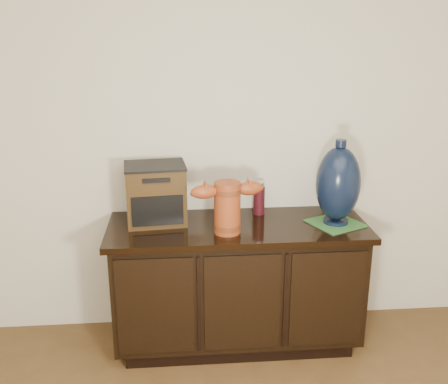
{
  "coord_description": "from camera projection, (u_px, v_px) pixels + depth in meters",
  "views": [
    {
      "loc": [
        -0.31,
        -0.51,
        1.83
      ],
      "look_at": [
        -0.08,
        2.18,
        0.97
      ],
      "focal_mm": 42.0,
      "sensor_mm": 36.0,
      "label": 1
    }
  ],
  "objects": [
    {
      "name": "sideboard",
      "position": [
        237.0,
        283.0,
        3.06
      ],
      "size": [
        1.46,
        0.56,
        0.75
      ],
      "color": "black",
      "rests_on": "ground"
    },
    {
      "name": "lamp_base",
      "position": [
        338.0,
        184.0,
        2.89
      ],
      "size": [
        0.33,
        0.33,
        0.48
      ],
      "rotation": [
        0.0,
        0.0,
        0.43
      ],
      "color": "black",
      "rests_on": "green_mat"
    },
    {
      "name": "terracotta_vessel",
      "position": [
        227.0,
        205.0,
        2.79
      ],
      "size": [
        0.4,
        0.17,
        0.28
      ],
      "rotation": [
        0.0,
        0.0,
        0.16
      ],
      "color": "#9C421C",
      "rests_on": "sideboard"
    },
    {
      "name": "green_mat",
      "position": [
        335.0,
        223.0,
        2.96
      ],
      "size": [
        0.34,
        0.34,
        0.01
      ],
      "primitive_type": "cube",
      "rotation": [
        0.0,
        0.0,
        0.43
      ],
      "color": "#2E622C",
      "rests_on": "sideboard"
    },
    {
      "name": "spray_can",
      "position": [
        259.0,
        198.0,
        3.09
      ],
      "size": [
        0.07,
        0.07,
        0.2
      ],
      "color": "#550E1A",
      "rests_on": "sideboard"
    },
    {
      "name": "tv_radio",
      "position": [
        156.0,
        194.0,
        2.94
      ],
      "size": [
        0.36,
        0.3,
        0.34
      ],
      "rotation": [
        0.0,
        0.0,
        0.09
      ],
      "color": "#3A260E",
      "rests_on": "sideboard"
    }
  ]
}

